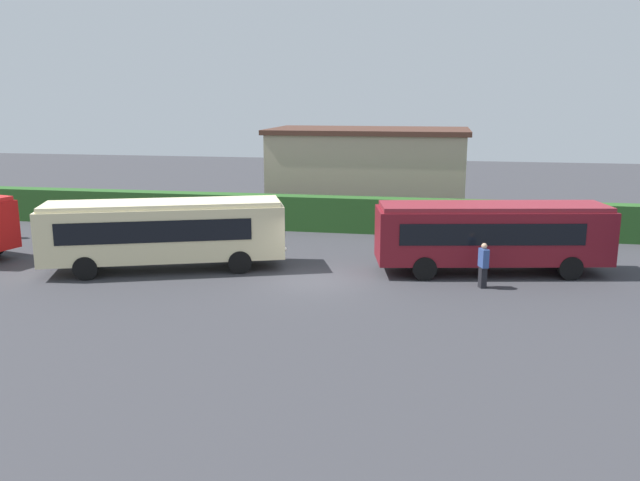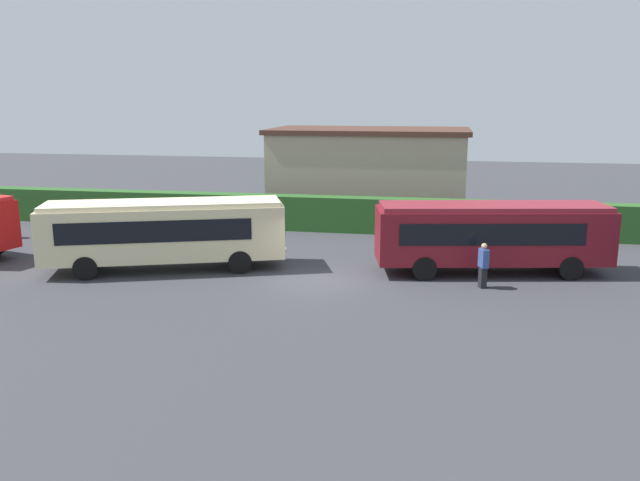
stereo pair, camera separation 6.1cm
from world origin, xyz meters
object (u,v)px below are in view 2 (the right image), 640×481
bus_maroon (492,233)px  person_far (483,264)px  bus_cream (165,230)px  person_right (470,236)px  person_left (6,222)px

bus_maroon → person_far: bearing=-111.7°
bus_maroon → person_far: (-0.45, -2.39, -0.79)m
bus_cream → person_far: size_ratio=5.78×
person_right → bus_maroon: bearing=149.7°
person_left → person_far: person_far is taller
person_right → person_far: person_far is taller
bus_cream → person_far: 13.51m
person_far → person_right: bearing=72.7°
person_left → person_right: 24.32m
bus_maroon → person_right: 3.41m
person_right → person_far: bearing=139.4°
person_right → person_far: size_ratio=0.95×
bus_cream → person_far: (13.49, -0.29, -0.81)m
person_left → person_far: bearing=-64.1°
bus_cream → person_far: bearing=-21.1°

